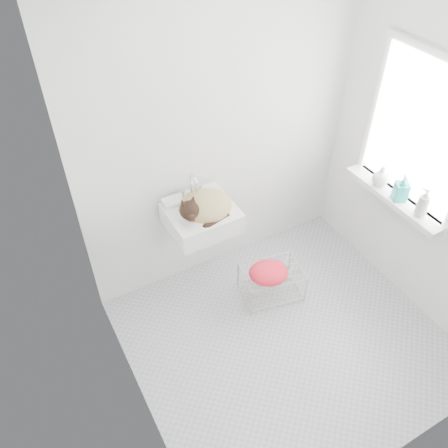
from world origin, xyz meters
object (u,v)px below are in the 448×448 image
bottle_a (419,215)px  bottle_b (398,199)px  cat (204,206)px  wire_rack (271,281)px  bottle_c (379,185)px  sink (201,210)px

bottle_a → bottle_b: (0.00, 0.20, 0.00)m
cat → bottle_b: size_ratio=1.99×
wire_rack → bottle_b: (0.86, -0.28, 0.70)m
wire_rack → bottle_c: (0.86, -0.08, 0.70)m
bottle_b → wire_rack: bearing=162.0°
cat → bottle_b: cat is taller
cat → wire_rack: size_ratio=0.90×
wire_rack → bottle_b: bearing=-18.0°
bottle_b → sink: bearing=155.7°
wire_rack → bottle_a: bottle_a is taller
sink → cat: size_ratio=1.19×
bottle_a → bottle_b: size_ratio=0.91×
bottle_c → sink: bearing=163.5°
bottle_a → bottle_b: 0.20m
sink → cat: (0.01, -0.02, 0.04)m
cat → bottle_c: (1.29, -0.37, -0.04)m
sink → wire_rack: 0.89m
sink → bottle_b: 1.43m
bottle_a → wire_rack: bearing=150.9°
sink → bottle_b: bearing=-24.3°
cat → bottle_c: 1.34m
bottle_c → wire_rack: bearing=174.9°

